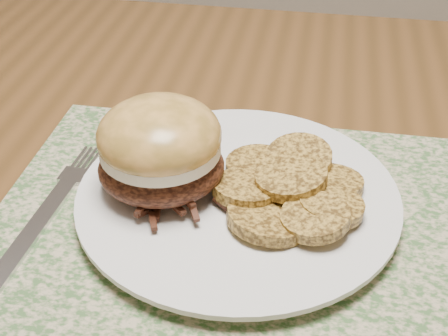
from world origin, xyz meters
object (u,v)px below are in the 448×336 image
(dining_table, at_px, (83,246))
(dinner_plate, at_px, (238,199))
(fork, at_px, (49,209))
(pork_sandwich, at_px, (160,149))

(dining_table, xyz_separation_m, dinner_plate, (0.16, -0.01, 0.09))
(dinner_plate, height_order, fork, dinner_plate)
(dining_table, height_order, pork_sandwich, pork_sandwich)
(pork_sandwich, height_order, fork, pork_sandwich)
(dinner_plate, height_order, pork_sandwich, pork_sandwich)
(pork_sandwich, relative_size, fork, 0.67)
(dining_table, relative_size, dinner_plate, 5.77)
(dining_table, bearing_deg, dinner_plate, -4.56)
(pork_sandwich, distance_m, fork, 0.11)
(dining_table, relative_size, pork_sandwich, 11.42)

